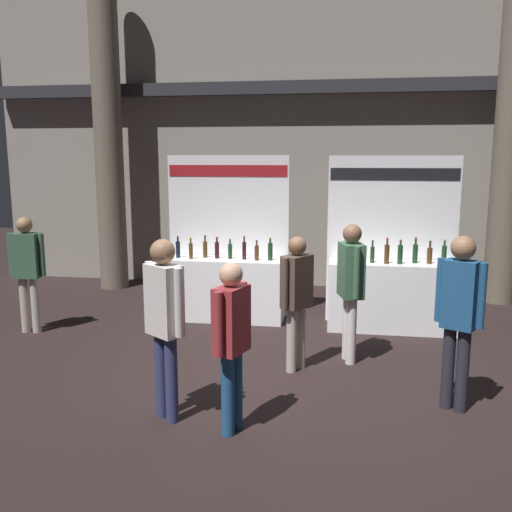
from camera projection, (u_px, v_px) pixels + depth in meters
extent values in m
plane|color=black|center=(267.00, 377.00, 6.49)|extent=(24.71, 24.71, 0.00)
cube|color=gray|center=(302.00, 108.00, 10.66)|extent=(12.36, 0.25, 6.96)
cube|color=#2D2D33|center=(301.00, 87.00, 10.30)|extent=(12.36, 0.20, 0.24)
cylinder|color=#665B4C|center=(108.00, 126.00, 10.46)|extent=(0.54, 0.54, 6.24)
cylinder|color=#665B4C|center=(512.00, 123.00, 9.36)|extent=(0.54, 0.54, 6.24)
cube|color=white|center=(224.00, 289.00, 8.75)|extent=(1.87, 0.60, 0.98)
cube|color=white|center=(228.00, 236.00, 8.94)|extent=(1.96, 0.04, 2.58)
cube|color=maroon|center=(227.00, 171.00, 8.73)|extent=(1.90, 0.01, 0.18)
cylinder|color=black|center=(178.00, 249.00, 8.75)|extent=(0.07, 0.07, 0.26)
cylinder|color=black|center=(178.00, 239.00, 8.72)|extent=(0.03, 0.03, 0.07)
cylinder|color=red|center=(178.00, 237.00, 8.71)|extent=(0.03, 0.03, 0.02)
cylinder|color=#472D14|center=(191.00, 251.00, 8.65)|extent=(0.06, 0.06, 0.24)
cylinder|color=#472D14|center=(191.00, 241.00, 8.62)|extent=(0.03, 0.03, 0.08)
cylinder|color=gold|center=(191.00, 238.00, 8.61)|extent=(0.03, 0.03, 0.02)
cylinder|color=#472D14|center=(205.00, 250.00, 8.76)|extent=(0.07, 0.07, 0.25)
cylinder|color=#472D14|center=(205.00, 239.00, 8.73)|extent=(0.03, 0.03, 0.08)
cylinder|color=black|center=(205.00, 236.00, 8.72)|extent=(0.03, 0.03, 0.02)
cylinder|color=black|center=(217.00, 250.00, 8.69)|extent=(0.07, 0.07, 0.25)
cylinder|color=black|center=(217.00, 240.00, 8.66)|extent=(0.03, 0.03, 0.07)
cylinder|color=red|center=(217.00, 237.00, 8.65)|extent=(0.03, 0.03, 0.02)
cylinder|color=#19381E|center=(230.00, 251.00, 8.65)|extent=(0.07, 0.07, 0.23)
cylinder|color=#19381E|center=(230.00, 242.00, 8.62)|extent=(0.03, 0.03, 0.06)
cylinder|color=red|center=(230.00, 240.00, 8.62)|extent=(0.03, 0.03, 0.02)
cylinder|color=black|center=(244.00, 251.00, 8.59)|extent=(0.06, 0.06, 0.27)
cylinder|color=black|center=(244.00, 240.00, 8.56)|extent=(0.03, 0.03, 0.08)
cylinder|color=red|center=(244.00, 237.00, 8.55)|extent=(0.03, 0.03, 0.02)
cylinder|color=#472D14|center=(257.00, 253.00, 8.51)|extent=(0.07, 0.07, 0.23)
cylinder|color=#472D14|center=(257.00, 244.00, 8.49)|extent=(0.03, 0.03, 0.07)
cylinder|color=black|center=(257.00, 241.00, 8.48)|extent=(0.03, 0.03, 0.02)
cylinder|color=#19381E|center=(270.00, 252.00, 8.51)|extent=(0.07, 0.07, 0.27)
cylinder|color=#19381E|center=(270.00, 241.00, 8.48)|extent=(0.03, 0.03, 0.07)
cylinder|color=gold|center=(270.00, 238.00, 8.47)|extent=(0.03, 0.03, 0.02)
cube|color=white|center=(391.00, 296.00, 8.20)|extent=(1.84, 0.60, 1.02)
cube|color=white|center=(391.00, 241.00, 8.39)|extent=(1.94, 0.04, 2.57)
cube|color=black|center=(394.00, 174.00, 8.19)|extent=(1.88, 0.01, 0.18)
cylinder|color=#472D14|center=(342.00, 255.00, 8.13)|extent=(0.07, 0.07, 0.22)
cylinder|color=#472D14|center=(343.00, 245.00, 8.11)|extent=(0.03, 0.03, 0.06)
cylinder|color=red|center=(343.00, 242.00, 8.10)|extent=(0.03, 0.03, 0.02)
cylinder|color=#472D14|center=(357.00, 254.00, 8.15)|extent=(0.07, 0.07, 0.22)
cylinder|color=#472D14|center=(357.00, 244.00, 8.13)|extent=(0.03, 0.03, 0.08)
cylinder|color=red|center=(358.00, 241.00, 8.12)|extent=(0.03, 0.03, 0.02)
cylinder|color=#19381E|center=(372.00, 255.00, 8.08)|extent=(0.06, 0.06, 0.24)
cylinder|color=#19381E|center=(373.00, 244.00, 8.06)|extent=(0.03, 0.03, 0.08)
cylinder|color=black|center=(373.00, 241.00, 8.05)|extent=(0.03, 0.03, 0.02)
cylinder|color=#472D14|center=(387.00, 254.00, 8.01)|extent=(0.07, 0.07, 0.28)
cylinder|color=#472D14|center=(387.00, 242.00, 7.97)|extent=(0.03, 0.03, 0.08)
cylinder|color=red|center=(387.00, 239.00, 7.97)|extent=(0.03, 0.03, 0.02)
cylinder|color=#19381E|center=(400.00, 255.00, 7.99)|extent=(0.07, 0.07, 0.27)
cylinder|color=#19381E|center=(401.00, 243.00, 7.96)|extent=(0.03, 0.03, 0.06)
cylinder|color=red|center=(401.00, 240.00, 7.95)|extent=(0.03, 0.03, 0.02)
cylinder|color=#19381E|center=(415.00, 254.00, 8.06)|extent=(0.07, 0.07, 0.27)
cylinder|color=#19381E|center=(416.00, 242.00, 8.03)|extent=(0.03, 0.03, 0.08)
cylinder|color=red|center=(416.00, 238.00, 8.02)|extent=(0.03, 0.03, 0.02)
cylinder|color=#472D14|center=(430.00, 256.00, 8.01)|extent=(0.08, 0.08, 0.23)
cylinder|color=#472D14|center=(430.00, 245.00, 7.98)|extent=(0.03, 0.03, 0.09)
cylinder|color=black|center=(430.00, 241.00, 7.97)|extent=(0.03, 0.03, 0.02)
cylinder|color=#19381E|center=(444.00, 255.00, 7.99)|extent=(0.07, 0.07, 0.26)
cylinder|color=#19381E|center=(445.00, 243.00, 7.96)|extent=(0.03, 0.03, 0.08)
cylinder|color=gold|center=(445.00, 240.00, 7.95)|extent=(0.03, 0.03, 0.02)
cylinder|color=#ADA393|center=(292.00, 340.00, 6.59)|extent=(0.12, 0.12, 0.79)
cylinder|color=#ADA393|center=(300.00, 337.00, 6.72)|extent=(0.12, 0.12, 0.79)
cube|color=#47382D|center=(297.00, 281.00, 6.53)|extent=(0.39, 0.43, 0.62)
sphere|color=brown|center=(297.00, 246.00, 6.45)|extent=(0.22, 0.22, 0.22)
cylinder|color=#47382D|center=(285.00, 283.00, 6.36)|extent=(0.08, 0.08, 0.59)
cylinder|color=#47382D|center=(308.00, 277.00, 6.69)|extent=(0.08, 0.08, 0.59)
cylinder|color=#23232D|center=(462.00, 371.00, 5.55)|extent=(0.12, 0.12, 0.87)
cylinder|color=#23232D|center=(448.00, 367.00, 5.63)|extent=(0.12, 0.12, 0.87)
cube|color=navy|center=(460.00, 295.00, 5.45)|extent=(0.38, 0.34, 0.69)
sphere|color=#8C6647|center=(463.00, 248.00, 5.37)|extent=(0.24, 0.24, 0.24)
cylinder|color=navy|center=(482.00, 296.00, 5.33)|extent=(0.08, 0.08, 0.65)
cylinder|color=navy|center=(440.00, 290.00, 5.57)|extent=(0.08, 0.08, 0.65)
cylinder|color=#ADA393|center=(36.00, 305.00, 8.09)|extent=(0.12, 0.12, 0.82)
cylinder|color=#ADA393|center=(25.00, 305.00, 8.10)|extent=(0.12, 0.12, 0.82)
cube|color=#33563D|center=(26.00, 256.00, 7.97)|extent=(0.39, 0.25, 0.65)
sphere|color=#8C6647|center=(24.00, 225.00, 7.89)|extent=(0.23, 0.23, 0.23)
cylinder|color=#33563D|center=(42.00, 255.00, 7.94)|extent=(0.08, 0.08, 0.62)
cylinder|color=#33563D|center=(11.00, 254.00, 7.99)|extent=(0.08, 0.08, 0.62)
cylinder|color=navy|center=(171.00, 379.00, 5.33)|extent=(0.12, 0.12, 0.86)
cylinder|color=navy|center=(161.00, 375.00, 5.44)|extent=(0.12, 0.12, 0.86)
cube|color=silver|center=(164.00, 300.00, 5.25)|extent=(0.42, 0.39, 0.68)
sphere|color=#8C6647|center=(163.00, 252.00, 5.17)|extent=(0.24, 0.24, 0.24)
cylinder|color=silver|center=(179.00, 303.00, 5.09)|extent=(0.08, 0.08, 0.65)
cylinder|color=silver|center=(150.00, 294.00, 5.40)|extent=(0.08, 0.08, 0.65)
cylinder|color=navy|center=(236.00, 389.00, 5.21)|extent=(0.12, 0.12, 0.78)
cylinder|color=navy|center=(228.00, 395.00, 5.08)|extent=(0.12, 0.12, 0.78)
cube|color=maroon|center=(231.00, 320.00, 5.02)|extent=(0.32, 0.40, 0.62)
sphere|color=tan|center=(231.00, 274.00, 4.95)|extent=(0.21, 0.21, 0.21)
cylinder|color=maroon|center=(243.00, 312.00, 5.21)|extent=(0.08, 0.08, 0.59)
cylinder|color=maroon|center=(219.00, 324.00, 4.83)|extent=(0.08, 0.08, 0.59)
cylinder|color=silver|center=(347.00, 327.00, 7.02)|extent=(0.12, 0.12, 0.84)
cylinder|color=silver|center=(351.00, 331.00, 6.84)|extent=(0.12, 0.12, 0.84)
cube|color=#33563D|center=(351.00, 270.00, 6.80)|extent=(0.35, 0.45, 0.67)
sphere|color=brown|center=(352.00, 234.00, 6.72)|extent=(0.23, 0.23, 0.23)
cylinder|color=#33563D|center=(346.00, 265.00, 7.03)|extent=(0.08, 0.08, 0.63)
cylinder|color=#33563D|center=(357.00, 273.00, 6.56)|extent=(0.08, 0.08, 0.63)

